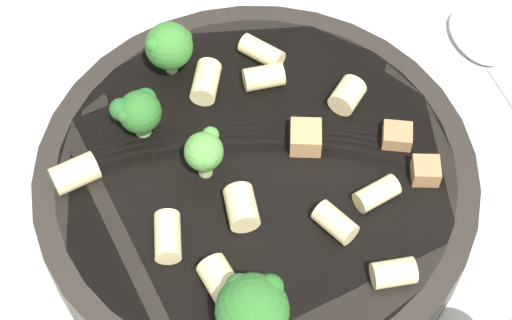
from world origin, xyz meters
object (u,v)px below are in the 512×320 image
Objects in this scene: rigatoni_0 at (75,168)px; chicken_chunk_2 at (397,136)px; rigatoni_7 at (221,281)px; rigatoni_8 at (264,77)px; rigatoni_9 at (335,222)px; broccoli_floret_0 at (204,148)px; broccoli_floret_3 at (169,46)px; rigatoni_4 at (206,82)px; rigatoni_5 at (168,237)px; rigatoni_3 at (242,207)px; rigatoni_10 at (347,95)px; rigatoni_2 at (394,273)px; chicken_chunk_0 at (426,171)px; rigatoni_6 at (262,52)px; broccoli_floret_2 at (138,111)px; rigatoni_1 at (377,194)px; spoon at (492,60)px; chicken_chunk_1 at (306,137)px; broccoli_floret_1 at (252,308)px; pasta_bowl at (256,184)px.

chicken_chunk_2 is (0.01, -0.20, -0.00)m from rigatoni_0.
rigatoni_8 is (0.14, -0.04, -0.00)m from rigatoni_7.
broccoli_floret_0 is at bearing 56.78° from rigatoni_9.
chicken_chunk_2 is at bearing -116.30° from broccoli_floret_3.
rigatoni_4 is 0.96× the size of rigatoni_5.
rigatoni_3 and rigatoni_10 have the same top height.
rigatoni_5 is 1.12× the size of rigatoni_7.
rigatoni_5 is (-0.05, 0.02, -0.01)m from broccoli_floret_0.
broccoli_floret_3 reaches higher than rigatoni_2.
rigatoni_10 is 0.07m from chicken_chunk_0.
rigatoni_2 is 0.81× the size of rigatoni_6.
rigatoni_3 is at bearing -138.47° from broccoli_floret_2.
rigatoni_9 is (-0.05, -0.07, -0.02)m from broccoli_floret_0.
rigatoni_4 is (0.10, 0.02, -0.00)m from rigatoni_3.
broccoli_floret_2 is 0.13m from rigatoni_10.
rigatoni_0 is 1.67× the size of chicken_chunk_0.
broccoli_floret_0 is at bearing 73.21° from rigatoni_1.
rigatoni_5 is at bearing 177.64° from broccoli_floret_3.
chicken_chunk_0 is 0.15m from spoon.
rigatoni_0 is at bearing 47.06° from rigatoni_5.
rigatoni_2 reaches higher than chicken_chunk_0.
spoon is at bearing -48.73° from rigatoni_7.
broccoli_floret_2 is 1.64× the size of rigatoni_10.
chicken_chunk_1 is at bearing -31.76° from rigatoni_7.
rigatoni_2 is 0.94× the size of rigatoni_7.
rigatoni_7 is at bearing 144.47° from rigatoni_10.
chicken_chunk_1 is at bearing 88.09° from chicken_chunk_2.
rigatoni_4 is 0.15× the size of spoon.
rigatoni_5 is at bearing 128.30° from rigatoni_10.
broccoli_floret_2 reaches higher than rigatoni_8.
rigatoni_1 is 1.10× the size of rigatoni_2.
broccoli_floret_1 is 1.12× the size of broccoli_floret_3.
rigatoni_10 is (-0.02, -0.09, 0.00)m from rigatoni_4.
rigatoni_1 is at bearing -106.79° from broccoli_floret_0.
rigatoni_3 is 0.96× the size of rigatoni_8.
chicken_chunk_0 is at bearing -25.15° from rigatoni_2.
rigatoni_8 is at bearing 102.54° from spoon.
rigatoni_1 is at bearing -174.08° from rigatoni_10.
rigatoni_1 is 1.48× the size of chicken_chunk_2.
rigatoni_7 is at bearing 148.24° from chicken_chunk_1.
rigatoni_2 is 0.84× the size of rigatoni_5.
broccoli_floret_0 is 1.37× the size of rigatoni_9.
rigatoni_1 and rigatoni_6 have the same top height.
pasta_bowl is at bearing 68.48° from rigatoni_1.
rigatoni_0 is 0.92× the size of rigatoni_6.
rigatoni_1 is 0.92× the size of rigatoni_5.
broccoli_floret_3 is at bearing -2.36° from rigatoni_5.
rigatoni_9 is (-0.02, 0.03, 0.00)m from rigatoni_1.
rigatoni_3 is (-0.11, -0.04, -0.02)m from broccoli_floret_3.
rigatoni_3 is at bearing 0.55° from broccoli_floret_1.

